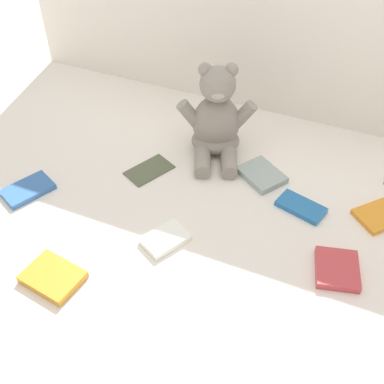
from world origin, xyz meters
TOP-DOWN VIEW (x-y plane):
  - ground_plane at (0.00, 0.00)m, footprint 3.20×3.20m
  - backdrop_drape at (0.00, 0.47)m, footprint 1.70×0.03m
  - teddy_bear at (-0.07, 0.20)m, footprint 0.23×0.24m
  - book_case_0 at (-0.48, -0.18)m, footprint 0.13×0.15m
  - book_case_1 at (-0.06, -0.19)m, footprint 0.12×0.13m
  - book_case_2 at (0.23, 0.05)m, footprint 0.14×0.10m
  - book_case_3 at (-0.21, 0.03)m, footprint 0.13×0.15m
  - book_case_4 at (0.35, -0.12)m, footprint 0.12×0.13m
  - book_case_5 at (0.42, 0.10)m, footprint 0.15×0.15m
  - book_case_6 at (0.09, 0.13)m, footprint 0.15×0.15m
  - book_case_7 at (-0.24, -0.40)m, footprint 0.14×0.12m

SIDE VIEW (x-z plane):
  - ground_plane at x=0.00m, z-range 0.00..0.00m
  - book_case_3 at x=-0.21m, z-range 0.00..0.01m
  - book_case_5 at x=0.42m, z-range 0.00..0.01m
  - book_case_2 at x=0.23m, z-range 0.00..0.01m
  - book_case_0 at x=-0.48m, z-range 0.00..0.02m
  - book_case_1 at x=-0.06m, z-range 0.00..0.02m
  - book_case_6 at x=0.09m, z-range 0.00..0.02m
  - book_case_7 at x=-0.24m, z-range 0.00..0.02m
  - book_case_4 at x=0.35m, z-range 0.00..0.02m
  - teddy_bear at x=-0.07m, z-range -0.04..0.24m
  - backdrop_drape at x=0.00m, z-range 0.00..0.64m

